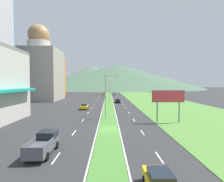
% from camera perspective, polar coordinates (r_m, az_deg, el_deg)
% --- Properties ---
extents(ground_plane, '(600.00, 600.00, 0.00)m').
position_cam_1_polar(ground_plane, '(29.46, -1.17, -12.02)').
color(ground_plane, '#2D2D30').
extents(grass_median, '(3.20, 240.00, 0.06)m').
position_cam_1_polar(grass_median, '(88.83, -1.04, -2.30)').
color(grass_median, '#477F33').
rests_on(grass_median, ground_plane).
extents(grass_verge_right, '(24.00, 240.00, 0.06)m').
position_cam_1_polar(grass_verge_right, '(91.16, 12.03, -2.24)').
color(grass_verge_right, '#518438').
rests_on(grass_verge_right, ground_plane).
extents(lane_dash_left_1, '(0.16, 2.80, 0.01)m').
position_cam_1_polar(lane_dash_left_1, '(19.80, -17.13, -19.44)').
color(lane_dash_left_1, silver).
rests_on(lane_dash_left_1, ground_plane).
extents(lane_dash_left_2, '(0.16, 2.80, 0.01)m').
position_cam_1_polar(lane_dash_left_2, '(28.23, -11.85, -12.70)').
color(lane_dash_left_2, silver).
rests_on(lane_dash_left_2, ground_plane).
extents(lane_dash_left_3, '(0.16, 2.80, 0.01)m').
position_cam_1_polar(lane_dash_left_3, '(36.98, -9.15, -9.06)').
color(lane_dash_left_3, silver).
rests_on(lane_dash_left_3, ground_plane).
extents(lane_dash_left_4, '(0.16, 2.80, 0.01)m').
position_cam_1_polar(lane_dash_left_4, '(45.88, -7.52, -6.81)').
color(lane_dash_left_4, silver).
rests_on(lane_dash_left_4, ground_plane).
extents(lane_dash_left_5, '(0.16, 2.80, 0.01)m').
position_cam_1_polar(lane_dash_left_5, '(54.85, -6.43, -5.28)').
color(lane_dash_left_5, silver).
rests_on(lane_dash_left_5, ground_plane).
extents(lane_dash_left_6, '(0.16, 2.80, 0.01)m').
position_cam_1_polar(lane_dash_left_6, '(63.86, -5.65, -4.19)').
color(lane_dash_left_6, silver).
rests_on(lane_dash_left_6, ground_plane).
extents(lane_dash_left_7, '(0.16, 2.80, 0.01)m').
position_cam_1_polar(lane_dash_left_7, '(72.90, -5.07, -3.37)').
color(lane_dash_left_7, silver).
rests_on(lane_dash_left_7, ground_plane).
extents(lane_dash_left_8, '(0.16, 2.80, 0.01)m').
position_cam_1_polar(lane_dash_left_8, '(81.95, -4.61, -2.73)').
color(lane_dash_left_8, silver).
rests_on(lane_dash_left_8, ground_plane).
extents(lane_dash_left_9, '(0.16, 2.80, 0.01)m').
position_cam_1_polar(lane_dash_left_9, '(91.02, -4.25, -2.21)').
color(lane_dash_left_9, silver).
rests_on(lane_dash_left_9, ground_plane).
extents(lane_dash_left_10, '(0.16, 2.80, 0.01)m').
position_cam_1_polar(lane_dash_left_10, '(100.09, -3.95, -1.79)').
color(lane_dash_left_10, silver).
rests_on(lane_dash_left_10, ground_plane).
extents(lane_dash_left_11, '(0.16, 2.80, 0.01)m').
position_cam_1_polar(lane_dash_left_11, '(109.17, -3.70, -1.44)').
color(lane_dash_left_11, silver).
rests_on(lane_dash_left_11, ground_plane).
extents(lane_dash_left_12, '(0.16, 2.80, 0.01)m').
position_cam_1_polar(lane_dash_left_12, '(118.26, -3.49, -1.14)').
color(lane_dash_left_12, silver).
rests_on(lane_dash_left_12, ground_plane).
extents(lane_dash_left_13, '(0.16, 2.80, 0.01)m').
position_cam_1_polar(lane_dash_left_13, '(127.35, -3.31, -0.89)').
color(lane_dash_left_13, silver).
rests_on(lane_dash_left_13, ground_plane).
extents(lane_dash_left_14, '(0.16, 2.80, 0.01)m').
position_cam_1_polar(lane_dash_left_14, '(136.45, -3.16, -0.67)').
color(lane_dash_left_14, silver).
rests_on(lane_dash_left_14, ground_plane).
extents(lane_dash_right_1, '(0.16, 2.80, 0.01)m').
position_cam_1_polar(lane_dash_right_1, '(19.75, 14.61, -19.47)').
color(lane_dash_right_1, silver).
rests_on(lane_dash_right_1, ground_plane).
extents(lane_dash_right_2, '(0.16, 2.80, 0.01)m').
position_cam_1_polar(lane_dash_right_2, '(28.19, 9.51, -12.70)').
color(lane_dash_right_2, silver).
rests_on(lane_dash_right_2, ground_plane).
extents(lane_dash_right_3, '(0.16, 2.80, 0.01)m').
position_cam_1_polar(lane_dash_right_3, '(36.96, 6.91, -9.05)').
color(lane_dash_right_3, silver).
rests_on(lane_dash_right_3, ground_plane).
extents(lane_dash_right_4, '(0.16, 2.80, 0.01)m').
position_cam_1_polar(lane_dash_right_4, '(45.86, 5.33, -6.80)').
color(lane_dash_right_4, silver).
rests_on(lane_dash_right_4, ground_plane).
extents(lane_dash_right_5, '(0.16, 2.80, 0.01)m').
position_cam_1_polar(lane_dash_right_5, '(54.83, 4.28, -5.28)').
color(lane_dash_right_5, silver).
rests_on(lane_dash_right_5, ground_plane).
extents(lane_dash_right_6, '(0.16, 2.80, 0.01)m').
position_cam_1_polar(lane_dash_right_6, '(63.84, 3.53, -4.19)').
color(lane_dash_right_6, silver).
rests_on(lane_dash_right_6, ground_plane).
extents(lane_dash_right_7, '(0.16, 2.80, 0.01)m').
position_cam_1_polar(lane_dash_right_7, '(72.88, 2.97, -3.36)').
color(lane_dash_right_7, silver).
rests_on(lane_dash_right_7, ground_plane).
extents(lane_dash_right_8, '(0.16, 2.80, 0.01)m').
position_cam_1_polar(lane_dash_right_8, '(81.94, 2.53, -2.72)').
color(lane_dash_right_8, silver).
rests_on(lane_dash_right_8, ground_plane).
extents(lane_dash_right_9, '(0.16, 2.80, 0.01)m').
position_cam_1_polar(lane_dash_right_9, '(91.00, 2.18, -2.21)').
color(lane_dash_right_9, silver).
rests_on(lane_dash_right_9, ground_plane).
extents(lane_dash_right_10, '(0.16, 2.80, 0.01)m').
position_cam_1_polar(lane_dash_right_10, '(100.08, 1.89, -1.79)').
color(lane_dash_right_10, silver).
rests_on(lane_dash_right_10, ground_plane).
extents(lane_dash_right_11, '(0.16, 2.80, 0.01)m').
position_cam_1_polar(lane_dash_right_11, '(109.16, 1.65, -1.44)').
color(lane_dash_right_11, silver).
rests_on(lane_dash_right_11, ground_plane).
extents(lane_dash_right_12, '(0.16, 2.80, 0.01)m').
position_cam_1_polar(lane_dash_right_12, '(118.25, 1.45, -1.14)').
color(lane_dash_right_12, silver).
rests_on(lane_dash_right_12, ground_plane).
extents(lane_dash_right_13, '(0.16, 2.80, 0.01)m').
position_cam_1_polar(lane_dash_right_13, '(127.35, 1.28, -0.88)').
color(lane_dash_right_13, silver).
rests_on(lane_dash_right_13, ground_plane).
extents(lane_dash_right_14, '(0.16, 2.80, 0.01)m').
position_cam_1_polar(lane_dash_right_14, '(136.44, 1.13, -0.66)').
color(lane_dash_right_14, silver).
rests_on(lane_dash_right_14, ground_plane).
extents(edge_line_median_left, '(0.16, 240.00, 0.01)m').
position_cam_1_polar(edge_line_median_left, '(88.85, -2.17, -2.32)').
color(edge_line_median_left, silver).
rests_on(edge_line_median_left, ground_plane).
extents(edge_line_median_right, '(0.16, 240.00, 0.01)m').
position_cam_1_polar(edge_line_median_right, '(88.84, 0.09, -2.32)').
color(edge_line_median_right, silver).
rests_on(edge_line_median_right, ground_plane).
extents(domed_building, '(17.54, 17.54, 32.81)m').
position_cam_1_polar(domed_building, '(85.87, -21.85, 6.12)').
color(domed_building, '#9E9384').
rests_on(domed_building, ground_plane).
extents(midrise_colored, '(15.62, 15.62, 22.41)m').
position_cam_1_polar(midrise_colored, '(110.25, -19.29, 4.29)').
color(midrise_colored, orange).
rests_on(midrise_colored, ground_plane).
extents(hill_far_left, '(174.29, 174.29, 39.11)m').
position_cam_1_polar(hill_far_left, '(329.26, -6.27, 4.53)').
color(hill_far_left, '#516B56').
rests_on(hill_far_left, ground_plane).
extents(hill_far_center, '(239.55, 239.55, 35.10)m').
position_cam_1_polar(hill_far_center, '(267.87, 1.50, 4.60)').
color(hill_far_center, '#47664C').
rests_on(hill_far_center, ground_plane).
extents(hill_far_right, '(154.54, 154.54, 23.70)m').
position_cam_1_polar(hill_far_right, '(284.08, 11.21, 3.28)').
color(hill_far_right, '#3D5647').
rests_on(hill_far_right, ground_plane).
extents(street_lamp_near, '(2.96, 0.30, 9.15)m').
position_cam_1_polar(street_lamp_near, '(37.55, -1.56, -0.74)').
color(street_lamp_near, '#99999E').
rests_on(street_lamp_near, ground_plane).
extents(street_lamp_mid, '(3.26, 0.45, 8.34)m').
position_cam_1_polar(street_lamp_mid, '(64.79, -1.02, 0.24)').
color(street_lamp_mid, '#99999E').
rests_on(street_lamp_mid, ground_plane).
extents(billboard_roadside, '(6.07, 0.28, 6.05)m').
position_cam_1_polar(billboard_roadside, '(35.25, 17.27, -2.06)').
color(billboard_roadside, '#4C4C51').
rests_on(billboard_roadside, ground_plane).
extents(car_0, '(1.97, 4.32, 1.35)m').
position_cam_1_polar(car_0, '(113.76, 0.66, -0.92)').
color(car_0, '#B2B2B7').
rests_on(car_0, ground_plane).
extents(car_1, '(1.86, 4.69, 1.60)m').
position_cam_1_polar(car_1, '(115.31, -2.77, -0.83)').
color(car_1, yellow).
rests_on(car_1, ground_plane).
extents(car_2, '(1.97, 4.01, 1.51)m').
position_cam_1_polar(car_2, '(68.29, 1.83, -3.10)').
color(car_2, black).
rests_on(car_2, ground_plane).
extents(car_3, '(1.91, 4.79, 1.59)m').
position_cam_1_polar(car_3, '(52.24, -8.62, -4.80)').
color(car_3, yellow).
rests_on(car_3, ground_plane).
extents(pickup_truck_0, '(2.18, 5.40, 2.00)m').
position_cam_1_polar(pickup_truck_0, '(21.19, -20.58, -15.21)').
color(pickup_truck_0, '#515459').
rests_on(pickup_truck_0, ground_plane).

